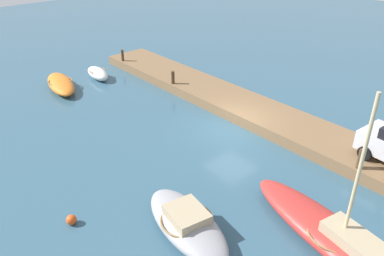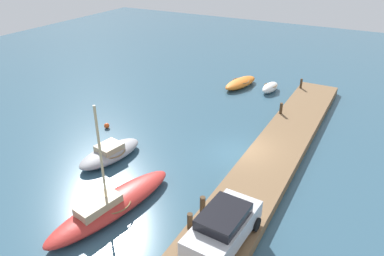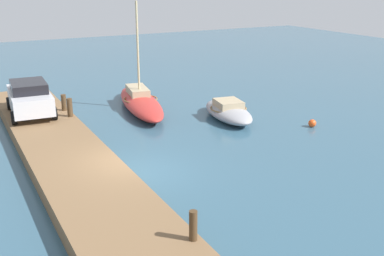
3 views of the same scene
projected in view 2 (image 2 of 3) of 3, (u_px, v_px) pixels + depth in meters
The scene contains 12 objects.
ground_plane at pixel (241, 155), 23.41m from camera, with size 84.00×84.00×0.00m, color #33566B.
dock_platform at pixel (272, 159), 22.41m from camera, with size 27.56×3.13×0.59m, color brown.
motorboat_grey at pixel (110, 153), 22.82m from camera, with size 4.71×2.57×1.01m.
sailboat_red at pixel (111, 205), 18.31m from camera, with size 7.83×3.20×5.93m.
dinghy_white at pixel (270, 87), 32.94m from camera, with size 2.59×1.27×0.78m.
rowboat_orange at pixel (240, 83), 34.06m from camera, with size 4.47×2.37×0.74m.
mooring_post_west at pixel (190, 221), 16.44m from camera, with size 0.25×0.25×0.83m, color #47331E.
mooring_post_mid_west at pixel (203, 205), 17.39m from camera, with size 0.27×0.27×0.91m, color #47331E.
mooring_post_mid_east at pixel (281, 108), 27.40m from camera, with size 0.22×0.22×0.84m, color #47331E.
mooring_post_east at pixel (301, 83), 32.10m from camera, with size 0.20×0.20×0.85m, color #47331E.
parked_car at pixel (223, 226), 15.50m from camera, with size 4.23×2.27×1.66m.
marker_buoy at pixel (107, 126), 26.65m from camera, with size 0.39×0.39×0.39m, color #E54C19.
Camera 2 is at (-19.06, -6.89, 12.24)m, focal length 34.46 mm.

